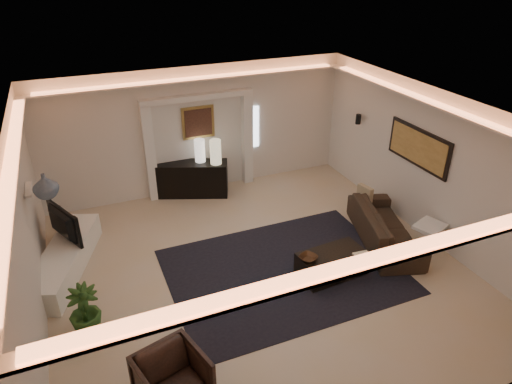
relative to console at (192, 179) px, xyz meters
name	(u,v)px	position (x,y,z in m)	size (l,w,h in m)	color
floor	(259,270)	(0.28, -3.25, -0.40)	(7.00, 7.00, 0.00)	#BFAE9A
ceiling	(259,114)	(0.28, -3.25, 2.50)	(7.00, 7.00, 0.00)	white
wall_back	(198,130)	(0.28, 0.25, 1.05)	(7.00, 7.00, 0.00)	silver
wall_front	(394,352)	(0.28, -6.75, 1.05)	(7.00, 7.00, 0.00)	silver
wall_left	(25,247)	(-3.22, -3.25, 1.05)	(7.00, 7.00, 0.00)	silver
wall_right	(428,165)	(3.78, -3.25, 1.05)	(7.00, 7.00, 0.00)	silver
cove_soffit	(259,132)	(0.28, -3.25, 2.22)	(7.00, 7.00, 0.04)	silver
daylight_slit	(254,127)	(1.63, 0.23, 0.95)	(0.25, 0.03, 1.00)	white
area_rug	(284,271)	(0.68, -3.45, -0.39)	(4.00, 3.00, 0.01)	black
pilaster_left	(150,154)	(-0.87, 0.15, 0.70)	(0.22, 0.20, 2.20)	silver
pilaster_right	(247,139)	(1.43, 0.15, 0.70)	(0.22, 0.20, 2.20)	silver
alcove_header	(197,97)	(0.28, 0.15, 1.85)	(2.52, 0.20, 0.12)	silver
painting_frame	(198,122)	(0.28, 0.22, 1.25)	(0.74, 0.04, 0.74)	tan
painting_canvas	(198,123)	(0.28, 0.19, 1.25)	(0.62, 0.02, 0.62)	#4C2D1E
art_panel_frame	(418,147)	(3.75, -2.95, 1.30)	(0.04, 1.64, 0.74)	black
art_panel_gold	(417,148)	(3.73, -2.95, 1.30)	(0.02, 1.50, 0.62)	tan
wall_sconce	(358,119)	(3.66, -1.05, 1.28)	(0.12, 0.12, 0.22)	black
wall_niche	(29,190)	(-3.16, -1.85, 1.25)	(0.10, 0.55, 0.04)	silver
console	(192,179)	(0.00, 0.00, 0.00)	(1.61, 0.50, 0.81)	black
lamp_left	(200,150)	(0.22, 0.00, 0.69)	(0.24, 0.24, 0.52)	white
lamp_right	(216,152)	(0.51, -0.25, 0.69)	(0.25, 0.25, 0.56)	beige
media_ledge	(65,260)	(-2.87, -1.92, -0.18)	(0.60, 2.41, 0.45)	white
tv	(58,225)	(-2.87, -1.60, 0.36)	(0.14, 1.08, 0.62)	black
figurine	(59,218)	(-2.87, -1.13, 0.24)	(0.16, 0.16, 0.43)	#37291F
ginger_jar	(45,186)	(-2.87, -2.29, 1.47)	(0.38, 0.38, 0.40)	slate
plant	(84,311)	(-2.64, -3.63, 0.01)	(0.46, 0.46, 0.81)	#264A1A
sofa	(385,227)	(2.90, -3.33, -0.08)	(0.87, 2.22, 0.65)	#50321E
throw_blanket	(430,226)	(3.43, -3.93, 0.15)	(0.55, 0.45, 0.06)	white
throw_pillow	(365,194)	(3.06, -2.40, 0.15)	(0.11, 0.36, 0.36)	tan
coffee_table	(332,264)	(1.43, -3.83, -0.20)	(1.17, 0.64, 0.43)	black
bowl	(308,258)	(0.96, -3.81, 0.05)	(0.30, 0.30, 0.07)	#311E10
magazine	(362,256)	(1.86, -4.08, 0.02)	(0.28, 0.20, 0.03)	beige
armchair	(173,381)	(-1.74, -5.31, -0.03)	(0.78, 0.81, 0.73)	black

